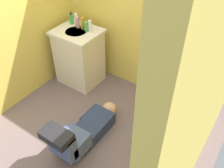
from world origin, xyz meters
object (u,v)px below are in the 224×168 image
at_px(bottle_pink, 78,23).
at_px(paper_towel_roll, 144,117).
at_px(bottle_amber, 83,23).
at_px(bottle_clear, 90,26).
at_px(vanity_cabinet, 79,56).
at_px(bottle_green, 86,27).
at_px(toilet, 181,96).
at_px(person_plumber, 83,131).
at_px(bottle_white, 76,20).
at_px(tissue_box, 187,61).
at_px(soap_dispenser, 71,19).
at_px(toiletry_bag, 201,66).
at_px(faucet, 83,23).

xyz_separation_m(bottle_pink, paper_towel_roll, (1.24, -0.32, -0.78)).
xyz_separation_m(bottle_amber, paper_towel_roll, (1.16, -0.32, -0.79)).
bearing_deg(bottle_clear, vanity_cabinet, -154.36).
distance_m(bottle_pink, bottle_green, 0.15).
bearing_deg(vanity_cabinet, toilet, 3.08).
relative_size(person_plumber, bottle_white, 6.07).
distance_m(bottle_amber, bottle_green, 0.08).
bearing_deg(paper_towel_roll, person_plumber, -124.68).
height_order(tissue_box, bottle_pink, bottle_pink).
distance_m(toilet, bottle_amber, 1.56).
height_order(vanity_cabinet, soap_dispenser, soap_dispenser).
distance_m(bottle_amber, paper_towel_roll, 1.44).
height_order(tissue_box, toiletry_bag, toiletry_bag).
distance_m(vanity_cabinet, toiletry_bag, 1.66).
bearing_deg(toilet, paper_towel_roll, -133.20).
xyz_separation_m(tissue_box, toiletry_bag, (0.15, 0.00, 0.01)).
xyz_separation_m(bottle_amber, bottle_green, (0.07, -0.02, -0.02)).
relative_size(person_plumber, bottle_pink, 7.36).
xyz_separation_m(soap_dispenser, paper_towel_roll, (1.39, -0.36, -0.77)).
height_order(bottle_amber, bottle_green, bottle_amber).
bearing_deg(toilet, tissue_box, 116.43).
distance_m(faucet, bottle_white, 0.10).
distance_m(bottle_white, bottle_green, 0.21).
xyz_separation_m(soap_dispenser, bottle_pink, (0.15, -0.04, 0.00)).
distance_m(toiletry_bag, bottle_pink, 1.65).
xyz_separation_m(vanity_cabinet, bottle_amber, (0.04, 0.08, 0.48)).
xyz_separation_m(faucet, paper_towel_roll, (1.20, -0.38, -0.76)).
relative_size(faucet, paper_towel_roll, 0.44).
xyz_separation_m(toiletry_bag, bottle_clear, (-1.44, -0.09, 0.09)).
relative_size(tissue_box, bottle_clear, 1.41).
relative_size(toilet, bottle_clear, 4.80).
relative_size(toilet, tissue_box, 3.41).
distance_m(faucet, tissue_box, 1.45).
xyz_separation_m(faucet, person_plumber, (0.76, -1.01, -0.69)).
bearing_deg(toiletry_bag, bottle_green, -176.10).
height_order(vanity_cabinet, bottle_pink, bottle_pink).
relative_size(toilet, person_plumber, 0.70).
bearing_deg(vanity_cabinet, paper_towel_roll, -11.27).
distance_m(bottle_green, bottle_clear, 0.06).
bearing_deg(person_plumber, bottle_amber, 127.14).
bearing_deg(toiletry_bag, toilet, -139.23).
bearing_deg(paper_towel_roll, tissue_box, 58.12).
xyz_separation_m(tissue_box, bottle_pink, (-1.50, -0.09, 0.09)).
bearing_deg(vanity_cabinet, bottle_green, 31.99).
height_order(faucet, bottle_green, bottle_green).
distance_m(toiletry_bag, soap_dispenser, 1.80).
xyz_separation_m(toilet, tissue_box, (-0.05, 0.09, 0.43)).
height_order(bottle_amber, paper_towel_roll, bottle_amber).
bearing_deg(bottle_amber, bottle_pink, -176.53).
distance_m(toilet, vanity_cabinet, 1.50).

